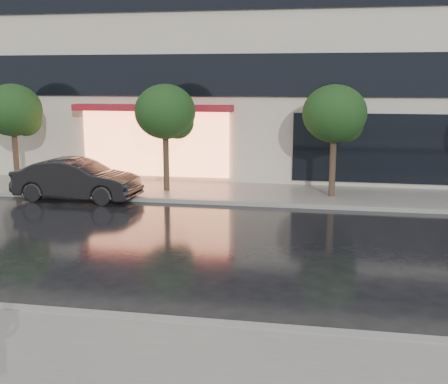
# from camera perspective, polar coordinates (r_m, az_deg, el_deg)

# --- Properties ---
(ground) EXTENTS (120.00, 120.00, 0.00)m
(ground) POSITION_cam_1_polar(r_m,az_deg,el_deg) (10.87, -5.18, -11.14)
(ground) COLOR black
(ground) RESTS_ON ground
(sidewalk_far) EXTENTS (60.00, 3.50, 0.12)m
(sidewalk_far) POSITION_cam_1_polar(r_m,az_deg,el_deg) (20.51, 2.44, -0.12)
(sidewalk_far) COLOR slate
(sidewalk_far) RESTS_ON ground
(curb_near) EXTENTS (60.00, 0.25, 0.14)m
(curb_near) POSITION_cam_1_polar(r_m,az_deg,el_deg) (9.96, -6.76, -12.91)
(curb_near) COLOR gray
(curb_near) RESTS_ON ground
(curb_far) EXTENTS (60.00, 0.25, 0.14)m
(curb_far) POSITION_cam_1_polar(r_m,az_deg,el_deg) (18.81, 1.70, -1.14)
(curb_far) COLOR gray
(curb_far) RESTS_ON ground
(tree_far_west) EXTENTS (2.20, 2.20, 3.99)m
(tree_far_west) POSITION_cam_1_polar(r_m,az_deg,el_deg) (22.92, -20.51, 7.61)
(tree_far_west) COLOR #33261C
(tree_far_west) RESTS_ON ground
(tree_mid_west) EXTENTS (2.20, 2.20, 3.99)m
(tree_mid_west) POSITION_cam_1_polar(r_m,az_deg,el_deg) (20.53, -5.81, 7.91)
(tree_mid_west) COLOR #33261C
(tree_mid_west) RESTS_ON ground
(tree_mid_east) EXTENTS (2.20, 2.20, 3.99)m
(tree_mid_east) POSITION_cam_1_polar(r_m,az_deg,el_deg) (19.73, 11.33, 7.61)
(tree_mid_east) COLOR #33261C
(tree_mid_east) RESTS_ON ground
(parked_car) EXTENTS (4.45, 1.74, 1.44)m
(parked_car) POSITION_cam_1_polar(r_m,az_deg,el_deg) (20.15, -14.72, 1.22)
(parked_car) COLOR black
(parked_car) RESTS_ON ground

